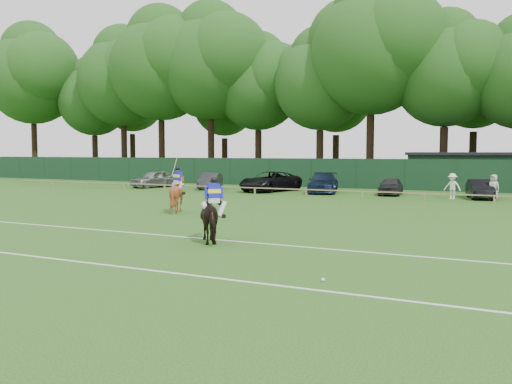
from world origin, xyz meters
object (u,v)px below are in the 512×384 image
Objects in this scene: suv_black at (270,181)px; spectator_right at (494,187)px; sedan_navy at (323,183)px; utility_shed at (462,171)px; horse_dark at (214,217)px; spectator_left at (452,186)px; estate_black at (480,189)px; sedan_grey at (210,181)px; horse_chestnut at (178,194)px; sedan_silver at (154,179)px; polo_ball at (323,280)px; hatch_grey at (391,186)px.

spectator_right is at bearing 11.51° from suv_black.
sedan_navy is 0.61× the size of utility_shed.
spectator_left is (5.32, 21.29, -0.01)m from horse_dark.
suv_black reaches higher than estate_black.
sedan_navy is (9.69, 0.33, 0.08)m from sedan_grey.
horse_chestnut is 15.39m from suv_black.
polo_ball is (24.36, -25.88, -0.70)m from sedan_silver.
polo_ball is at bearing -89.51° from utility_shed.
utility_shed reaches higher than suv_black.
horse_dark is 0.46× the size of sedan_silver.
suv_black is at bearing -175.64° from spectator_left.
suv_black reaches higher than hatch_grey.
hatch_grey is (14.73, 0.40, -0.02)m from sedan_grey.
utility_shed is at bearing 6.49° from sedan_grey.
utility_shed reaches higher than sedan_navy.
spectator_right is at bearing -110.88° from horse_chestnut.
spectator_left is at bearing 9.06° from suv_black.
sedan_silver is at bearing -153.79° from spectator_right.
horse_chestnut is 15.96m from sedan_navy.
horse_dark is 1.22× the size of spectator_right.
horse_dark is 23.12m from spectator_right.
hatch_grey is at bearing 162.02° from estate_black.
spectator_right reaches higher than polo_ball.
polo_ball is at bearing -106.30° from estate_black.
horse_chestnut is at bearing -120.55° from spectator_left.
horse_dark is 23.43m from estate_black.
spectator_right is at bearing -15.70° from hatch_grey.
sedan_navy is at bearing 109.21° from polo_ball.
hatch_grey is at bearing 167.95° from spectator_left.
horse_chestnut reaches higher than horse_dark.
spectator_right is at bearing 84.32° from polo_ball.
sedan_grey is 0.78× the size of sedan_navy.
sedan_navy is 10.98m from estate_black.
spectator_left is (13.52, -1.06, 0.06)m from suv_black.
hatch_grey is 2.23× the size of spectator_left.
sedan_navy is (-4.05, 22.87, -0.10)m from horse_dark.
polo_ball is at bearing 159.89° from horse_chestnut.
sedan_silver is at bearing 167.53° from sedan_navy.
estate_black is 1.05m from spectator_right.
horse_chestnut is 15.85m from polo_ball.
utility_shed is at bearing -139.79° from horse_dark.
sedan_grey is at bearing -99.53° from horse_dark.
horse_dark is 29.27m from sedan_silver.
spectator_left is 25.03m from polo_ball.
utility_shed is at bearing 48.25° from suv_black.
suv_black reaches higher than sedan_navy.
suv_black is 4.17m from sedan_navy.
spectator_left is at bearing -141.52° from spectator_right.
suv_black is 1.49× the size of hatch_grey.
horse_dark is 0.52× the size of estate_black.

